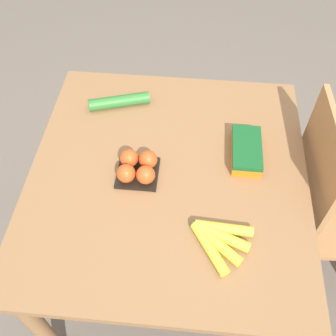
{
  "coord_description": "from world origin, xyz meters",
  "views": [
    {
      "loc": [
        0.81,
        0.08,
        1.84
      ],
      "look_at": [
        0.0,
        0.0,
        0.78
      ],
      "focal_mm": 42.0,
      "sensor_mm": 36.0,
      "label": 1
    }
  ],
  "objects_px": {
    "chair": "(329,206)",
    "banana_bunch": "(217,238)",
    "tomato_pack": "(137,167)",
    "cucumber_near": "(119,101)",
    "carrot_bag": "(246,150)"
  },
  "relations": [
    {
      "from": "chair",
      "to": "tomato_pack",
      "type": "distance_m",
      "value": 0.81
    },
    {
      "from": "tomato_pack",
      "to": "cucumber_near",
      "type": "xyz_separation_m",
      "value": [
        -0.33,
        -0.12,
        -0.01
      ]
    },
    {
      "from": "cucumber_near",
      "to": "banana_bunch",
      "type": "bearing_deg",
      "value": 35.24
    },
    {
      "from": "tomato_pack",
      "to": "cucumber_near",
      "type": "height_order",
      "value": "tomato_pack"
    },
    {
      "from": "chair",
      "to": "tomato_pack",
      "type": "xyz_separation_m",
      "value": [
        0.09,
        -0.75,
        0.29
      ]
    },
    {
      "from": "carrot_bag",
      "to": "cucumber_near",
      "type": "distance_m",
      "value": 0.54
    },
    {
      "from": "chair",
      "to": "tomato_pack",
      "type": "bearing_deg",
      "value": 94.32
    },
    {
      "from": "chair",
      "to": "tomato_pack",
      "type": "height_order",
      "value": "chair"
    },
    {
      "from": "chair",
      "to": "banana_bunch",
      "type": "relative_size",
      "value": 4.93
    },
    {
      "from": "chair",
      "to": "cucumber_near",
      "type": "height_order",
      "value": "chair"
    },
    {
      "from": "tomato_pack",
      "to": "cucumber_near",
      "type": "bearing_deg",
      "value": -160.06
    },
    {
      "from": "carrot_bag",
      "to": "cucumber_near",
      "type": "xyz_separation_m",
      "value": [
        -0.21,
        -0.49,
        -0.01
      ]
    },
    {
      "from": "banana_bunch",
      "to": "carrot_bag",
      "type": "relative_size",
      "value": 0.98
    },
    {
      "from": "carrot_bag",
      "to": "cucumber_near",
      "type": "height_order",
      "value": "carrot_bag"
    },
    {
      "from": "chair",
      "to": "banana_bunch",
      "type": "xyz_separation_m",
      "value": [
        0.33,
        -0.47,
        0.27
      ]
    }
  ]
}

